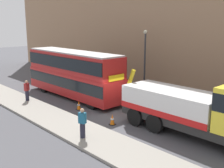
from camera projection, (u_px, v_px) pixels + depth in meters
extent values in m
plane|color=#4C4C51|center=(122.00, 115.00, 20.18)|extent=(120.00, 120.00, 0.00)
cube|color=gray|center=(74.00, 128.00, 17.40)|extent=(60.00, 2.80, 0.15)
cube|color=#9E7A5B|center=(191.00, 4.00, 23.79)|extent=(60.00, 1.20, 16.00)
cube|color=#2D2D2D|center=(190.00, 122.00, 16.26)|extent=(9.01, 2.27, 0.55)
cube|color=silver|center=(172.00, 101.00, 16.98)|extent=(6.12, 2.64, 1.40)
cube|color=red|center=(172.00, 109.00, 17.09)|extent=(6.12, 2.69, 0.36)
cylinder|color=#B79914|center=(128.00, 86.00, 19.57)|extent=(1.24, 0.29, 2.52)
cylinder|color=black|center=(176.00, 115.00, 18.27)|extent=(1.16, 0.35, 1.16)
cylinder|color=black|center=(155.00, 123.00, 16.80)|extent=(1.16, 0.35, 1.16)
cylinder|color=black|center=(157.00, 110.00, 19.42)|extent=(1.16, 0.35, 1.16)
cylinder|color=black|center=(135.00, 117.00, 17.95)|extent=(1.16, 0.35, 1.16)
cube|color=#AD1E1E|center=(73.00, 83.00, 24.68)|extent=(11.02, 2.57, 1.90)
cube|color=#AD1E1E|center=(73.00, 62.00, 24.29)|extent=(10.80, 2.47, 1.70)
cube|color=black|center=(73.00, 80.00, 24.63)|extent=(10.91, 2.62, 0.90)
cube|color=black|center=(73.00, 61.00, 24.27)|extent=(10.69, 2.62, 1.00)
cube|color=#B2B2B2|center=(72.00, 52.00, 24.10)|extent=(10.58, 2.37, 0.12)
cube|color=yellow|center=(117.00, 78.00, 20.46)|extent=(0.07, 1.50, 0.44)
cylinder|color=black|center=(112.00, 97.00, 22.77)|extent=(1.04, 0.31, 1.04)
cylinder|color=black|center=(92.00, 103.00, 21.34)|extent=(1.04, 0.31, 1.04)
cylinder|color=black|center=(63.00, 84.00, 27.93)|extent=(1.04, 0.31, 1.04)
cylinder|color=black|center=(44.00, 87.00, 26.50)|extent=(1.04, 0.31, 1.04)
cylinder|color=#232333|center=(27.00, 96.00, 23.14)|extent=(0.40, 0.40, 0.85)
cube|color=maroon|center=(27.00, 87.00, 22.98)|extent=(0.41, 0.47, 0.62)
sphere|color=tan|center=(26.00, 82.00, 22.89)|extent=(0.24, 0.24, 0.24)
cylinder|color=#232333|center=(83.00, 130.00, 15.72)|extent=(0.38, 0.38, 0.85)
cube|color=#1E6084|center=(82.00, 118.00, 15.56)|extent=(0.46, 0.37, 0.62)
sphere|color=tan|center=(82.00, 111.00, 15.46)|extent=(0.24, 0.24, 0.24)
cone|color=orange|center=(79.00, 105.00, 21.20)|extent=(0.32, 0.32, 0.72)
cylinder|color=white|center=(79.00, 105.00, 21.20)|extent=(0.21, 0.21, 0.10)
cube|color=black|center=(79.00, 109.00, 21.28)|extent=(0.36, 0.36, 0.04)
cone|color=orange|center=(112.00, 119.00, 18.10)|extent=(0.32, 0.32, 0.72)
cylinder|color=white|center=(112.00, 119.00, 18.10)|extent=(0.21, 0.21, 0.10)
cube|color=black|center=(112.00, 124.00, 18.18)|extent=(0.36, 0.36, 0.04)
cylinder|color=#38383D|center=(145.00, 64.00, 25.70)|extent=(0.16, 0.16, 5.50)
sphere|color=#EAE5C6|center=(145.00, 32.00, 25.07)|extent=(0.36, 0.36, 0.36)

